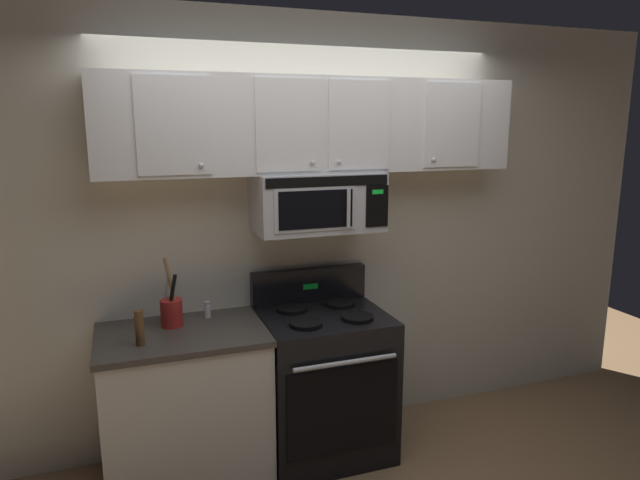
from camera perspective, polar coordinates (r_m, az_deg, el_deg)
name	(u,v)px	position (r m, az deg, el deg)	size (l,w,h in m)	color
back_wall	(304,231)	(3.67, -1.57, 0.90)	(5.20, 0.10, 2.70)	silver
stove_range	(324,381)	(3.62, 0.36, -14.00)	(0.76, 0.69, 1.12)	black
over_range_microwave	(317,202)	(3.40, -0.29, 3.88)	(0.76, 0.43, 0.35)	#B7BABF
upper_cabinets	(315,125)	(3.40, -0.47, 11.48)	(2.50, 0.36, 0.55)	silver
counter_segment	(186,405)	(3.47, -13.36, -15.87)	(0.93, 0.65, 0.90)	white
utensil_crock_red	(171,310)	(3.35, -14.73, -6.85)	(0.12, 0.12, 0.40)	red
salt_shaker	(207,310)	(3.46, -11.26, -6.89)	(0.04, 0.04, 0.10)	white
pepper_mill	(140,328)	(3.12, -17.71, -8.43)	(0.05, 0.05, 0.19)	brown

